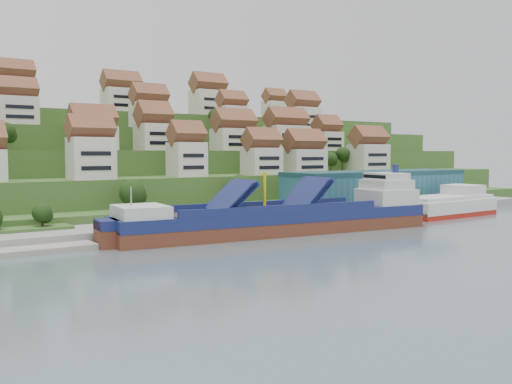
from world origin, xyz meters
TOP-DOWN VIEW (x-y plane):
  - ground at (0.00, 0.00)m, footprint 300.00×300.00m
  - quay at (20.00, 15.00)m, footprint 180.00×14.00m
  - hillside at (0.00, 103.55)m, footprint 260.00×128.00m
  - hillside_village at (3.56, 61.04)m, footprint 156.22×61.70m
  - hillside_trees at (-11.46, 41.59)m, footprint 137.28×62.23m
  - warehouse at (52.00, 17.00)m, footprint 60.00×15.00m
  - flagpole at (18.11, 10.00)m, footprint 1.28×0.16m
  - cargo_ship at (5.20, -1.03)m, footprint 72.71×19.44m
  - second_ship at (62.42, 0.71)m, footprint 31.58×12.47m

SIDE VIEW (x-z plane):
  - ground at x=0.00m, z-range 0.00..0.00m
  - quay at x=20.00m, z-range 0.00..2.20m
  - second_ship at x=62.42m, z-range -1.80..7.27m
  - cargo_ship at x=5.20m, z-range -4.86..11.01m
  - flagpole at x=18.11m, z-range 2.88..10.88m
  - warehouse at x=52.00m, z-range 2.20..12.20m
  - hillside at x=0.00m, z-range -4.84..26.16m
  - hillside_trees at x=-11.46m, z-range 0.20..30.47m
  - hillside_village at x=3.56m, z-range 10.05..39.35m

